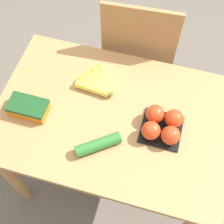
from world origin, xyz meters
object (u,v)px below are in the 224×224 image
banana_bunch (98,84)px  cucumber_near (98,145)px  chair (139,59)px  carrot_bag (28,107)px  tomato_pack (162,125)px

banana_bunch → cucumber_near: cucumber_near is taller
chair → cucumber_near: chair is taller
chair → carrot_bag: 0.78m
banana_bunch → tomato_pack: bearing=-23.9°
carrot_bag → chair: bearing=58.3°
chair → cucumber_near: (-0.03, -0.71, 0.25)m
carrot_bag → cucumber_near: (0.36, -0.09, -0.01)m
chair → banana_bunch: chair is taller
banana_bunch → carrot_bag: size_ratio=1.07×
banana_bunch → chair: bearing=73.5°
carrot_bag → cucumber_near: carrot_bag is taller
banana_bunch → tomato_pack: (0.34, -0.15, 0.03)m
carrot_bag → cucumber_near: bearing=-13.6°
tomato_pack → carrot_bag: (-0.60, -0.07, -0.01)m
tomato_pack → banana_bunch: bearing=156.1°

